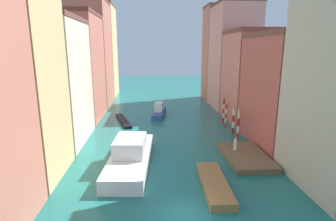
# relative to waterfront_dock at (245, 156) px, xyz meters

# --- Properties ---
(ground_plane) EXTENTS (154.00, 154.00, 0.00)m
(ground_plane) POSITION_rel_waterfront_dock_xyz_m (-8.16, 14.80, -0.31)
(ground_plane) COLOR #1E6B66
(building_left_1) EXTENTS (7.81, 7.91, 19.55)m
(building_left_1) POSITION_rel_waterfront_dock_xyz_m (-22.68, -2.35, 9.48)
(building_left_1) COLOR #DBB77A
(building_left_1) RESTS_ON ground
(building_left_2) EXTENTS (7.81, 11.33, 15.73)m
(building_left_2) POSITION_rel_waterfront_dock_xyz_m (-22.68, 7.63, 7.57)
(building_left_2) COLOR beige
(building_left_2) RESTS_ON ground
(building_left_3) EXTENTS (7.81, 12.20, 17.63)m
(building_left_3) POSITION_rel_waterfront_dock_xyz_m (-22.68, 19.55, 8.52)
(building_left_3) COLOR #C6705B
(building_left_3) RESTS_ON ground
(building_left_4) EXTENTS (7.81, 11.25, 21.64)m
(building_left_4) POSITION_rel_waterfront_dock_xyz_m (-22.68, 31.60, 10.53)
(building_left_4) COLOR #C6705B
(building_left_4) RESTS_ON ground
(building_left_5) EXTENTS (7.81, 10.40, 22.43)m
(building_left_5) POSITION_rel_waterfront_dock_xyz_m (-22.68, 42.73, 10.92)
(building_left_5) COLOR #DBB77A
(building_left_5) RESTS_ON ground
(building_right_1) EXTENTS (7.81, 11.93, 13.89)m
(building_right_1) POSITION_rel_waterfront_dock_xyz_m (6.37, 4.75, 6.65)
(building_right_1) COLOR #B25147
(building_right_1) RESTS_ON ground
(building_right_2) EXTENTS (7.81, 10.05, 14.86)m
(building_right_2) POSITION_rel_waterfront_dock_xyz_m (6.37, 15.98, 7.14)
(building_right_2) COLOR #C6705B
(building_right_2) RESTS_ON ground
(building_right_3) EXTENTS (7.81, 10.50, 20.49)m
(building_right_3) POSITION_rel_waterfront_dock_xyz_m (6.37, 26.51, 9.95)
(building_right_3) COLOR tan
(building_right_3) RESTS_ON ground
(building_right_4) EXTENTS (7.81, 7.35, 21.32)m
(building_right_4) POSITION_rel_waterfront_dock_xyz_m (6.37, 35.60, 10.36)
(building_right_4) COLOR #C6705B
(building_right_4) RESTS_ON ground
(waterfront_dock) EXTENTS (4.47, 7.84, 0.61)m
(waterfront_dock) POSITION_rel_waterfront_dock_xyz_m (0.00, 0.00, 0.00)
(waterfront_dock) COLOR brown
(waterfront_dock) RESTS_ON ground
(person_on_dock) EXTENTS (0.36, 0.36, 1.53)m
(person_on_dock) POSITION_rel_waterfront_dock_xyz_m (-0.79, 1.17, 1.01)
(person_on_dock) COLOR white
(person_on_dock) RESTS_ON waterfront_dock
(mooring_pole_0) EXTENTS (0.32, 0.32, 4.35)m
(mooring_pole_0) POSITION_rel_waterfront_dock_xyz_m (1.07, 5.92, 1.92)
(mooring_pole_0) COLOR red
(mooring_pole_0) RESTS_ON ground
(mooring_pole_1) EXTENTS (0.38, 0.38, 3.90)m
(mooring_pole_1) POSITION_rel_waterfront_dock_xyz_m (1.39, 8.97, 1.70)
(mooring_pole_1) COLOR red
(mooring_pole_1) RESTS_ON ground
(mooring_pole_2) EXTENTS (0.28, 0.28, 3.93)m
(mooring_pole_2) POSITION_rel_waterfront_dock_xyz_m (1.17, 11.94, 1.70)
(mooring_pole_2) COLOR red
(mooring_pole_2) RESTS_ON ground
(mooring_pole_3) EXTENTS (0.34, 0.34, 4.17)m
(mooring_pole_3) POSITION_rel_waterfront_dock_xyz_m (1.60, 14.87, 1.83)
(mooring_pole_3) COLOR red
(mooring_pole_3) RESTS_ON ground
(vaporetto_white) EXTENTS (4.78, 12.49, 3.03)m
(vaporetto_white) POSITION_rel_waterfront_dock_xyz_m (-12.51, -0.73, 0.77)
(vaporetto_white) COLOR white
(vaporetto_white) RESTS_ON ground
(gondola_black) EXTENTS (3.47, 8.58, 0.44)m
(gondola_black) POSITION_rel_waterfront_dock_xyz_m (-14.83, 16.25, -0.09)
(gondola_black) COLOR black
(gondola_black) RESTS_ON ground
(motorboat_0) EXTENTS (2.95, 7.74, 2.39)m
(motorboat_0) POSITION_rel_waterfront_dock_xyz_m (-8.74, 20.24, 0.52)
(motorboat_0) COLOR #234C93
(motorboat_0) RESTS_ON ground
(motorboat_1) EXTENTS (2.36, 7.62, 0.70)m
(motorboat_1) POSITION_rel_waterfront_dock_xyz_m (-4.92, -5.88, 0.05)
(motorboat_1) COLOR olive
(motorboat_1) RESTS_ON ground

